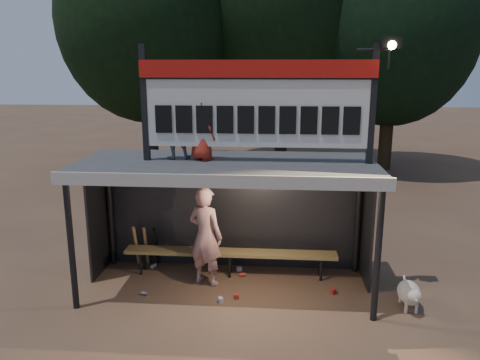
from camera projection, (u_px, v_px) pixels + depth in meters
name	position (u px, v px, depth m)	size (l,w,h in m)	color
ground	(227.00, 288.00, 8.39)	(80.00, 80.00, 0.00)	brown
player	(205.00, 236.00, 8.37)	(0.66, 0.44, 1.82)	silver
child_a	(175.00, 128.00, 7.95)	(0.51, 0.40, 1.06)	slate
child_b	(202.00, 128.00, 7.83)	(0.52, 0.34, 1.07)	#B32B1B
dugout_shelter	(228.00, 185.00, 8.19)	(5.10, 2.08, 2.32)	#39393C
scoreboard_assembly	(260.00, 101.00, 7.55)	(4.10, 0.27, 1.99)	black
bench	(230.00, 253.00, 8.82)	(4.00, 0.35, 0.48)	olive
tree_left	(146.00, 20.00, 17.08)	(6.46, 6.46, 9.27)	#311F15
tree_mid	(283.00, 5.00, 18.00)	(7.22, 7.22, 10.36)	black
tree_right	(394.00, 29.00, 16.95)	(6.08, 6.08, 8.72)	#322416
dog	(410.00, 293.00, 7.60)	(0.36, 0.81, 0.49)	beige
bats	(146.00, 246.00, 9.21)	(0.48, 0.33, 0.84)	#A3774C
litter	(223.00, 282.00, 8.52)	(3.52, 1.40, 0.08)	red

